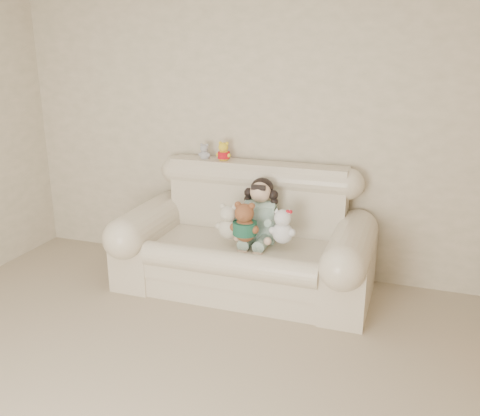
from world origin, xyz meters
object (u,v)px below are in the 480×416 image
(sofa, at_px, (244,232))
(cream_teddy, at_px, (229,218))
(brown_teddy, at_px, (245,218))
(seated_child, at_px, (261,210))
(white_cat, at_px, (283,223))

(sofa, distance_m, cream_teddy, 0.23)
(sofa, xyz_separation_m, brown_teddy, (0.06, -0.17, 0.18))
(cream_teddy, bearing_deg, sofa, 44.73)
(brown_teddy, bearing_deg, cream_teddy, -168.93)
(seated_child, relative_size, brown_teddy, 1.43)
(seated_child, relative_size, white_cat, 1.62)
(seated_child, distance_m, white_cat, 0.30)
(sofa, bearing_deg, seated_child, 34.37)
(brown_teddy, xyz_separation_m, white_cat, (0.29, 0.06, -0.02))
(seated_child, xyz_separation_m, white_cat, (0.24, -0.18, -0.02))
(brown_teddy, height_order, cream_teddy, brown_teddy)
(white_cat, bearing_deg, cream_teddy, -174.96)
(sofa, relative_size, brown_teddy, 5.50)
(sofa, bearing_deg, brown_teddy, -69.43)
(seated_child, distance_m, brown_teddy, 0.25)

